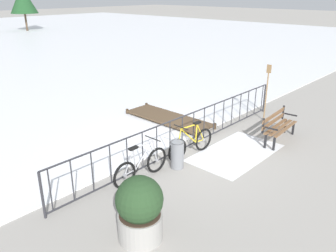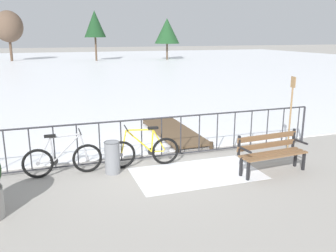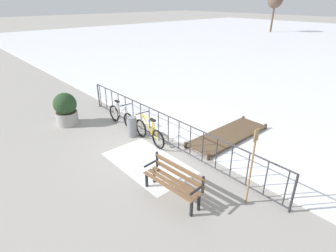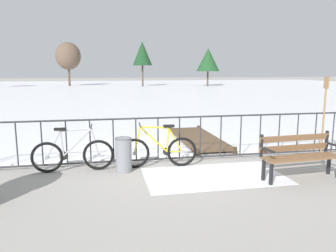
{
  "view_description": "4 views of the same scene",
  "coord_description": "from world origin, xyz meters",
  "px_view_note": "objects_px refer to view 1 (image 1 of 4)",
  "views": [
    {
      "loc": [
        -7.1,
        -5.77,
        4.28
      ],
      "look_at": [
        -0.89,
        -0.05,
        0.97
      ],
      "focal_mm": 36.91,
      "sensor_mm": 36.0,
      "label": 1
    },
    {
      "loc": [
        -2.38,
        -8.11,
        3.03
      ],
      "look_at": [
        0.44,
        0.05,
        0.82
      ],
      "focal_mm": 38.41,
      "sensor_mm": 36.0,
      "label": 2
    },
    {
      "loc": [
        6.27,
        -5.3,
        4.49
      ],
      "look_at": [
        0.6,
        -0.31,
        0.92
      ],
      "focal_mm": 28.93,
      "sensor_mm": 36.0,
      "label": 3
    },
    {
      "loc": [
        -1.47,
        -7.28,
        2.14
      ],
      "look_at": [
        -0.17,
        -0.77,
        0.99
      ],
      "focal_mm": 34.95,
      "sensor_mm": 36.0,
      "label": 4
    }
  ],
  "objects_px": {
    "bicycle_near_railing": "(191,143)",
    "oar_upright": "(267,89)",
    "trash_bin": "(177,154)",
    "park_bench": "(278,125)",
    "planter_with_shrub": "(140,209)",
    "bicycle_second": "(141,166)"
  },
  "relations": [
    {
      "from": "oar_upright",
      "to": "planter_with_shrub",
      "type": "bearing_deg",
      "value": -169.23
    },
    {
      "from": "planter_with_shrub",
      "to": "oar_upright",
      "type": "distance_m",
      "value": 7.41
    },
    {
      "from": "bicycle_second",
      "to": "oar_upright",
      "type": "height_order",
      "value": "oar_upright"
    },
    {
      "from": "bicycle_near_railing",
      "to": "trash_bin",
      "type": "xyz_separation_m",
      "value": [
        -0.78,
        -0.18,
        0.0
      ]
    },
    {
      "from": "park_bench",
      "to": "trash_bin",
      "type": "xyz_separation_m",
      "value": [
        -3.39,
        1.08,
        -0.14
      ]
    },
    {
      "from": "bicycle_second",
      "to": "park_bench",
      "type": "height_order",
      "value": "bicycle_second"
    },
    {
      "from": "park_bench",
      "to": "oar_upright",
      "type": "relative_size",
      "value": 0.82
    },
    {
      "from": "bicycle_near_railing",
      "to": "park_bench",
      "type": "height_order",
      "value": "bicycle_near_railing"
    },
    {
      "from": "planter_with_shrub",
      "to": "park_bench",
      "type": "bearing_deg",
      "value": 2.33
    },
    {
      "from": "bicycle_second",
      "to": "trash_bin",
      "type": "relative_size",
      "value": 2.34
    },
    {
      "from": "bicycle_near_railing",
      "to": "oar_upright",
      "type": "bearing_deg",
      "value": -1.64
    },
    {
      "from": "planter_with_shrub",
      "to": "trash_bin",
      "type": "distance_m",
      "value": 2.86
    },
    {
      "from": "bicycle_near_railing",
      "to": "planter_with_shrub",
      "type": "height_order",
      "value": "planter_with_shrub"
    },
    {
      "from": "bicycle_near_railing",
      "to": "oar_upright",
      "type": "height_order",
      "value": "oar_upright"
    },
    {
      "from": "bicycle_near_railing",
      "to": "planter_with_shrub",
      "type": "relative_size",
      "value": 1.35
    },
    {
      "from": "bicycle_near_railing",
      "to": "park_bench",
      "type": "distance_m",
      "value": 2.9
    },
    {
      "from": "bicycle_near_railing",
      "to": "oar_upright",
      "type": "xyz_separation_m",
      "value": [
        3.96,
        -0.11,
        0.77
      ]
    },
    {
      "from": "trash_bin",
      "to": "oar_upright",
      "type": "distance_m",
      "value": 4.79
    },
    {
      "from": "oar_upright",
      "to": "trash_bin",
      "type": "bearing_deg",
      "value": -179.21
    },
    {
      "from": "bicycle_second",
      "to": "planter_with_shrub",
      "type": "relative_size",
      "value": 1.35
    },
    {
      "from": "planter_with_shrub",
      "to": "oar_upright",
      "type": "height_order",
      "value": "oar_upright"
    },
    {
      "from": "park_bench",
      "to": "oar_upright",
      "type": "height_order",
      "value": "oar_upright"
    }
  ]
}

